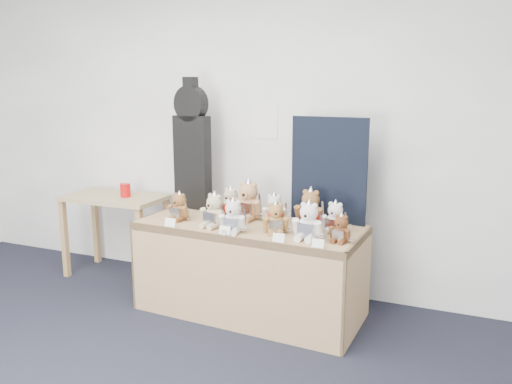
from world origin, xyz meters
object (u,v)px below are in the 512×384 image
at_px(teddy_back_end, 335,219).
at_px(teddy_front_far_right, 309,223).
at_px(teddy_front_far_left, 179,208).
at_px(display_table, 245,246).
at_px(teddy_front_end, 341,230).
at_px(guitar_case, 192,145).
at_px(red_cup, 125,190).
at_px(teddy_back_right, 310,209).
at_px(teddy_front_centre, 233,217).
at_px(teddy_back_left, 230,203).
at_px(teddy_back_centre_right, 274,210).
at_px(teddy_front_right, 276,219).
at_px(teddy_front_left, 214,212).
at_px(side_table, 115,209).
at_px(teddy_back_centre_left, 248,202).

bearing_deg(teddy_back_end, teddy_front_far_right, -109.26).
relative_size(teddy_front_far_left, teddy_front_far_right, 0.84).
height_order(display_table, teddy_front_end, teddy_front_end).
xyz_separation_m(teddy_front_far_right, teddy_back_end, (0.13, 0.24, -0.02)).
xyz_separation_m(teddy_front_far_left, teddy_front_end, (1.31, -0.09, -0.01)).
height_order(guitar_case, teddy_front_far_left, guitar_case).
height_order(red_cup, teddy_back_right, teddy_back_right).
bearing_deg(teddy_front_end, teddy_back_end, 123.62).
xyz_separation_m(teddy_front_centre, teddy_back_end, (0.68, 0.28, -0.01)).
xyz_separation_m(teddy_front_far_right, teddy_back_left, (-0.77, 0.37, -0.01)).
bearing_deg(teddy_front_far_right, teddy_back_centre_right, 143.51).
relative_size(red_cup, teddy_back_right, 0.39).
distance_m(teddy_front_centre, teddy_front_right, 0.31).
relative_size(teddy_front_left, teddy_back_centre_right, 1.14).
bearing_deg(teddy_back_centre_right, red_cup, 159.17).
distance_m(teddy_back_left, teddy_back_centre_right, 0.41).
bearing_deg(teddy_front_end, teddy_front_far_right, -164.83).
bearing_deg(teddy_back_centre_right, side_table, 159.32).
bearing_deg(teddy_front_right, display_table, 140.72).
distance_m(display_table, teddy_back_left, 0.42).
height_order(display_table, teddy_front_right, teddy_front_right).
distance_m(teddy_front_centre, teddy_front_end, 0.78).
xyz_separation_m(teddy_front_far_right, teddy_back_right, (-0.09, 0.34, 0.01)).
relative_size(teddy_back_left, teddy_back_centre_right, 1.05).
bearing_deg(display_table, teddy_front_left, -149.68).
xyz_separation_m(teddy_front_end, teddy_back_left, (-0.99, 0.35, 0.02)).
distance_m(teddy_front_right, teddy_back_centre_left, 0.45).
distance_m(side_table, teddy_back_right, 1.94).
relative_size(teddy_front_centre, teddy_front_right, 1.07).
bearing_deg(teddy_back_centre_left, side_table, 179.88).
xyz_separation_m(guitar_case, teddy_front_left, (0.45, -0.48, -0.43)).
bearing_deg(teddy_back_centre_left, red_cup, 179.71).
relative_size(teddy_front_right, teddy_front_end, 1.18).
bearing_deg(teddy_back_end, guitar_case, 177.12).
xyz_separation_m(teddy_front_left, teddy_back_left, (-0.03, 0.34, -0.01)).
bearing_deg(teddy_front_left, teddy_back_right, 38.32).
height_order(side_table, teddy_front_left, teddy_front_left).
relative_size(teddy_front_centre, teddy_back_right, 0.86).
distance_m(display_table, teddy_front_left, 0.36).
relative_size(teddy_front_centre, teddy_front_far_right, 0.93).
height_order(guitar_case, teddy_front_centre, guitar_case).
bearing_deg(red_cup, teddy_back_left, -4.68).
bearing_deg(teddy_front_centre, side_table, 154.06).
distance_m(teddy_front_far_left, teddy_back_right, 1.03).
relative_size(red_cup, teddy_front_far_left, 0.51).
distance_m(display_table, teddy_front_far_right, 0.62).
height_order(teddy_front_far_right, teddy_front_end, teddy_front_far_right).
xyz_separation_m(teddy_front_centre, teddy_back_centre_right, (0.18, 0.36, -0.01)).
relative_size(teddy_front_far_right, teddy_back_left, 1.11).
distance_m(red_cup, teddy_front_left, 1.21).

